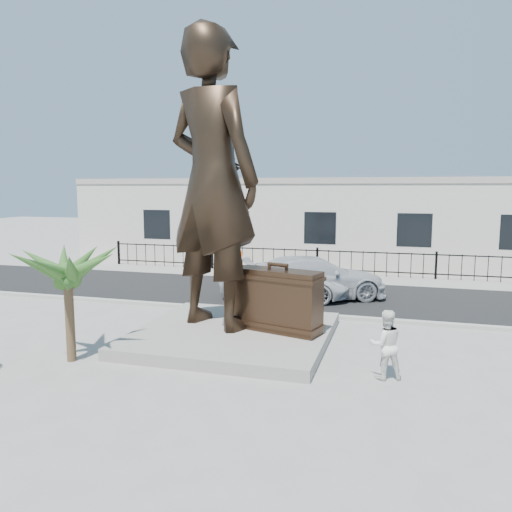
{
  "coord_description": "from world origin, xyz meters",
  "views": [
    {
      "loc": [
        3.83,
        -11.25,
        4.18
      ],
      "look_at": [
        0.0,
        2.0,
        2.3
      ],
      "focal_mm": 35.0,
      "sensor_mm": 36.0,
      "label": 1
    }
  ],
  "objects": [
    {
      "name": "far_sidewalk",
      "position": [
        0.0,
        12.0,
        0.01
      ],
      "size": [
        40.0,
        2.5,
        0.02
      ],
      "primitive_type": "cube",
      "color": "#9E9991",
      "rests_on": "ground"
    },
    {
      "name": "ground",
      "position": [
        0.0,
        0.0,
        0.0
      ],
      "size": [
        100.0,
        100.0,
        0.0
      ],
      "primitive_type": "plane",
      "color": "#9E9991",
      "rests_on": "ground"
    },
    {
      "name": "building",
      "position": [
        0.0,
        17.0,
        2.2
      ],
      "size": [
        28.0,
        7.0,
        4.4
      ],
      "primitive_type": "cube",
      "color": "silver",
      "rests_on": "ground"
    },
    {
      "name": "palm_tree",
      "position": [
        -3.75,
        -1.24,
        0.0
      ],
      "size": [
        1.8,
        1.8,
        3.2
      ],
      "primitive_type": null,
      "color": "#2C561F",
      "rests_on": "ground"
    },
    {
      "name": "statue",
      "position": [
        -1.18,
        1.75,
        4.38
      ],
      "size": [
        3.48,
        2.89,
        8.16
      ],
      "primitive_type": "imported",
      "rotation": [
        0.0,
        0.0,
        2.77
      ],
      "color": "black",
      "rests_on": "plinth"
    },
    {
      "name": "car_white",
      "position": [
        -0.29,
        6.99,
        0.69
      ],
      "size": [
        5.11,
        2.78,
        1.36
      ],
      "primitive_type": "imported",
      "rotation": [
        0.0,
        0.0,
        1.68
      ],
      "color": "silver",
      "rests_on": "street"
    },
    {
      "name": "suitcase",
      "position": [
        0.7,
        1.69,
        1.15
      ],
      "size": [
        2.52,
        1.38,
        1.69
      ],
      "primitive_type": "cube",
      "rotation": [
        0.0,
        0.0,
        -0.27
      ],
      "color": "#352316",
      "rests_on": "plinth"
    },
    {
      "name": "plinth",
      "position": [
        -0.5,
        1.5,
        0.15
      ],
      "size": [
        5.2,
        5.2,
        0.3
      ],
      "primitive_type": "cube",
      "color": "gray",
      "rests_on": "ground"
    },
    {
      "name": "street",
      "position": [
        0.0,
        8.0,
        0.01
      ],
      "size": [
        40.0,
        7.0,
        0.01
      ],
      "primitive_type": "cube",
      "color": "black",
      "rests_on": "ground"
    },
    {
      "name": "fence",
      "position": [
        0.0,
        12.8,
        0.6
      ],
      "size": [
        22.0,
        0.1,
        1.2
      ],
      "primitive_type": "cube",
      "color": "black",
      "rests_on": "ground"
    },
    {
      "name": "car_silver",
      "position": [
        0.76,
        7.31,
        0.81
      ],
      "size": [
        5.92,
        4.25,
        1.59
      ],
      "primitive_type": "imported",
      "rotation": [
        0.0,
        0.0,
        1.99
      ],
      "color": "silver",
      "rests_on": "street"
    },
    {
      "name": "tourist",
      "position": [
        3.63,
        -0.3,
        0.78
      ],
      "size": [
        0.91,
        0.81,
        1.55
      ],
      "primitive_type": "imported",
      "rotation": [
        0.0,
        0.0,
        3.49
      ],
      "color": "white",
      "rests_on": "ground"
    },
    {
      "name": "worker",
      "position": [
        -4.09,
        12.03,
        0.99
      ],
      "size": [
        1.37,
        0.96,
        1.94
      ],
      "primitive_type": "imported",
      "rotation": [
        0.0,
        0.0,
        -0.2
      ],
      "color": "#D8460B",
      "rests_on": "far_sidewalk"
    },
    {
      "name": "curb",
      "position": [
        0.0,
        4.5,
        0.06
      ],
      "size": [
        40.0,
        0.25,
        0.12
      ],
      "primitive_type": "cube",
      "color": "#A5A399",
      "rests_on": "ground"
    }
  ]
}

